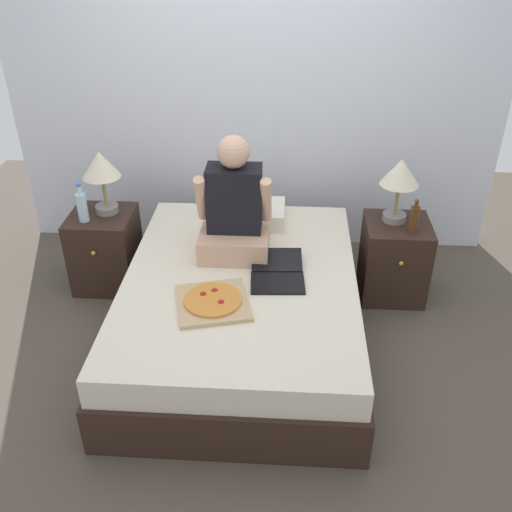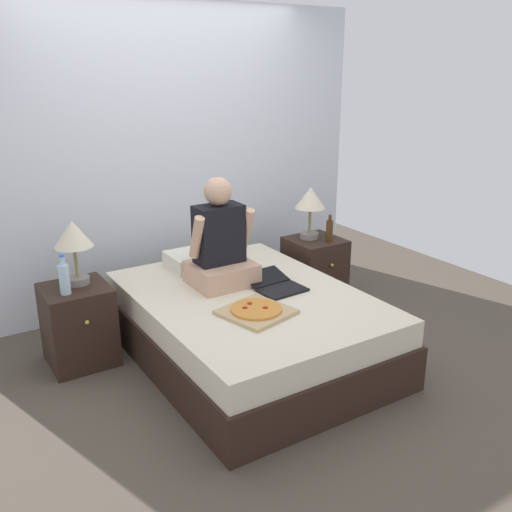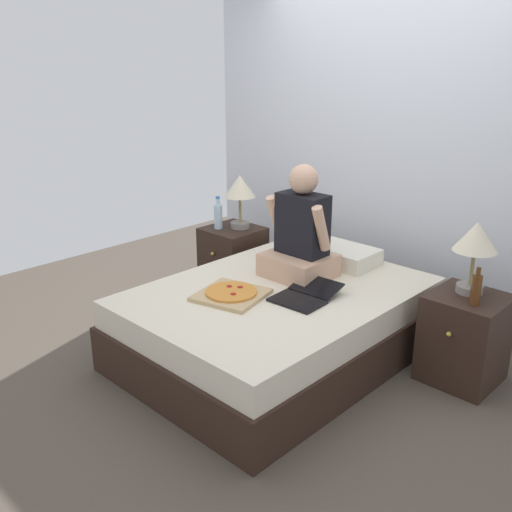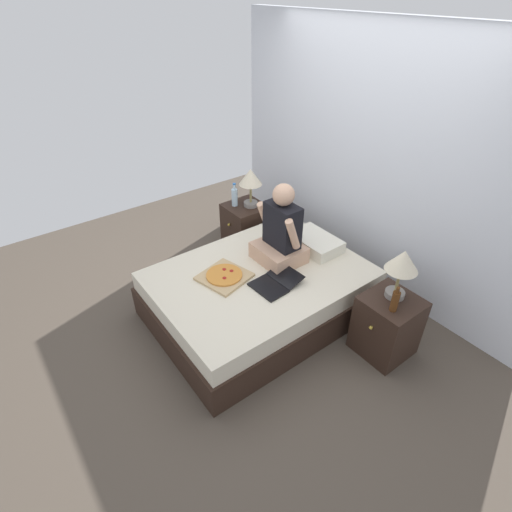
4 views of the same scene
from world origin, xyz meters
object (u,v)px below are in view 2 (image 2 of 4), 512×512
at_px(person_seated, 220,246).
at_px(laptop, 277,286).
at_px(bed, 249,326).
at_px(lamp_on_left_nightstand, 73,239).
at_px(water_bottle, 64,278).
at_px(nightstand_right, 314,270).
at_px(nightstand_left, 79,325).
at_px(lamp_on_right_nightstand, 310,202).
at_px(pizza_box, 256,311).
at_px(beer_bottle, 330,230).

relative_size(person_seated, laptop, 1.80).
height_order(bed, person_seated, person_seated).
height_order(bed, lamp_on_left_nightstand, lamp_on_left_nightstand).
relative_size(water_bottle, nightstand_right, 0.49).
distance_m(nightstand_left, lamp_on_left_nightstand, 0.61).
bearing_deg(lamp_on_right_nightstand, nightstand_left, -178.60).
distance_m(nightstand_right, pizza_box, 1.48).
xyz_separation_m(nightstand_left, lamp_on_left_nightstand, (0.04, 0.05, 0.61)).
distance_m(bed, lamp_on_left_nightstand, 1.35).
distance_m(beer_bottle, person_seated, 1.19).
bearing_deg(laptop, water_bottle, 159.45).
height_order(beer_bottle, laptop, beer_bottle).
bearing_deg(nightstand_right, bed, -150.75).
height_order(nightstand_left, beer_bottle, beer_bottle).
bearing_deg(water_bottle, beer_bottle, -0.26).
bearing_deg(nightstand_right, pizza_box, -142.86).
bearing_deg(nightstand_right, beer_bottle, -54.99).
bearing_deg(beer_bottle, laptop, -150.74).
distance_m(lamp_on_left_nightstand, beer_bottle, 2.12).
distance_m(nightstand_right, laptop, 1.03).
bearing_deg(lamp_on_left_nightstand, laptop, -27.74).
xyz_separation_m(nightstand_left, laptop, (1.26, -0.59, 0.23)).
xyz_separation_m(nightstand_left, pizza_box, (0.91, -0.88, 0.22)).
bearing_deg(person_seated, beer_bottle, 9.20).
bearing_deg(nightstand_left, bed, -29.25).
bearing_deg(beer_bottle, lamp_on_left_nightstand, 175.93).
relative_size(water_bottle, laptop, 0.64).
xyz_separation_m(bed, nightstand_left, (-1.04, 0.58, 0.04)).
relative_size(nightstand_right, person_seated, 0.73).
bearing_deg(person_seated, water_bottle, 169.35).
relative_size(bed, nightstand_right, 3.47).
relative_size(bed, nightstand_left, 3.47).
relative_size(bed, lamp_on_right_nightstand, 4.38).
bearing_deg(bed, beer_bottle, 23.49).
relative_size(lamp_on_right_nightstand, beer_bottle, 1.96).
xyz_separation_m(lamp_on_left_nightstand, beer_bottle, (2.11, -0.15, -0.23)).
height_order(water_bottle, person_seated, person_seated).
xyz_separation_m(water_bottle, laptop, (1.34, -0.50, -0.17)).
bearing_deg(person_seated, bed, -78.54).
distance_m(bed, beer_bottle, 1.28).
height_order(nightstand_left, pizza_box, nightstand_left).
distance_m(lamp_on_right_nightstand, pizza_box, 1.52).
bearing_deg(beer_bottle, lamp_on_right_nightstand, 123.69).
distance_m(nightstand_right, beer_bottle, 0.40).
relative_size(nightstand_left, pizza_box, 1.17).
height_order(nightstand_right, person_seated, person_seated).
distance_m(bed, water_bottle, 1.30).
height_order(bed, laptop, laptop).
bearing_deg(bed, nightstand_right, 29.25).
height_order(nightstand_right, beer_bottle, beer_bottle).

